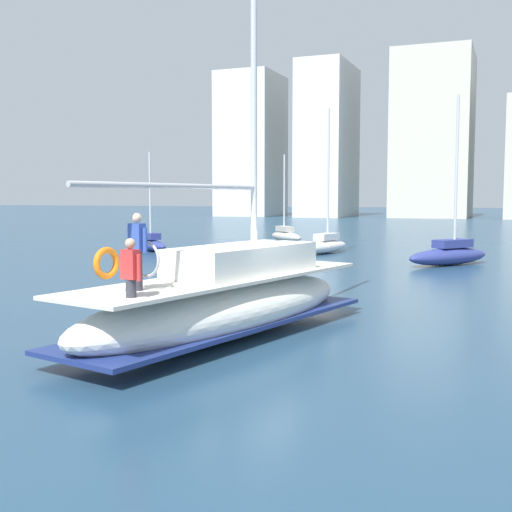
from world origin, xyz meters
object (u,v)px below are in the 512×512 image
(main_sailboat, at_px, (227,299))
(moored_catamaran, at_px, (325,244))
(moored_cutter_left, at_px, (286,235))
(moored_cutter_right, at_px, (449,253))
(moored_ketch_distant, at_px, (149,243))

(main_sailboat, distance_m, moored_catamaran, 23.87)
(moored_cutter_left, bearing_deg, moored_cutter_right, -44.83)
(main_sailboat, xyz_separation_m, moored_cutter_left, (-9.69, 32.27, -0.40))
(main_sailboat, height_order, moored_cutter_right, main_sailboat)
(moored_catamaran, height_order, moored_ketch_distant, moored_catamaran)
(moored_ketch_distant, bearing_deg, moored_cutter_right, -6.31)
(moored_cutter_left, xyz_separation_m, moored_cutter_right, (13.07, -12.99, 0.07))
(main_sailboat, height_order, moored_cutter_left, main_sailboat)
(moored_catamaran, xyz_separation_m, moored_cutter_left, (-5.52, 8.77, -0.05))
(moored_ketch_distant, bearing_deg, moored_catamaran, 11.42)
(main_sailboat, bearing_deg, moored_cutter_right, 80.06)
(moored_cutter_left, bearing_deg, moored_ketch_distant, -115.88)
(moored_cutter_right, relative_size, moored_ketch_distant, 1.36)
(moored_catamaran, relative_size, moored_cutter_right, 1.03)
(main_sailboat, distance_m, moored_cutter_left, 33.70)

